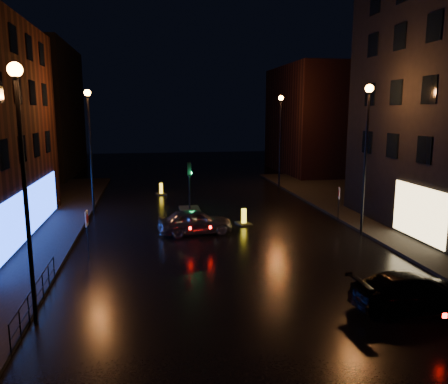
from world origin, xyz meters
The scene contains 16 objects.
ground centered at (0.00, 0.00, 0.00)m, with size 120.00×120.00×0.00m, color black.
pavement_right centered at (14.00, 8.00, 0.07)m, with size 12.00×44.00×0.15m, color black.
building_far_left centered at (-16.00, 35.00, 7.00)m, with size 8.00×16.00×14.00m, color black.
building_far_right centered at (15.00, 32.00, 6.00)m, with size 8.00×14.00×12.00m, color black.
street_lamp_lnear centered at (-7.80, -2.00, 5.56)m, with size 0.44×0.44×8.37m.
street_lamp_lfar centered at (-7.80, 14.00, 5.56)m, with size 0.44×0.44×8.37m.
street_lamp_rnear centered at (7.80, 6.00, 5.56)m, with size 0.44×0.44×8.37m.
street_lamp_rfar centered at (7.80, 22.00, 5.56)m, with size 0.44×0.44×8.37m.
traffic_signal centered at (-1.20, 14.00, 0.50)m, with size 1.40×2.40×3.45m.
guard_railing centered at (-8.00, -1.00, 0.74)m, with size 0.05×6.04×1.00m.
silver_hatchback centered at (-1.45, 7.94, 0.72)m, with size 1.70×4.23×1.44m, color #929599.
dark_sedan centered at (5.13, -3.07, 0.66)m, with size 1.84×4.52×1.31m, color black.
bollard_near centered at (1.76, 9.54, 0.22)m, with size 0.99×1.28×1.00m.
bollard_far centered at (-3.03, 20.57, 0.22)m, with size 0.93×1.23×0.98m.
road_sign_left centered at (-6.98, 4.82, 1.70)m, with size 0.09×0.55×2.27m.
road_sign_right centered at (7.90, 9.32, 1.65)m, with size 0.21×0.52×2.20m.
Camera 1 is at (-3.93, -16.29, 6.90)m, focal length 35.00 mm.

